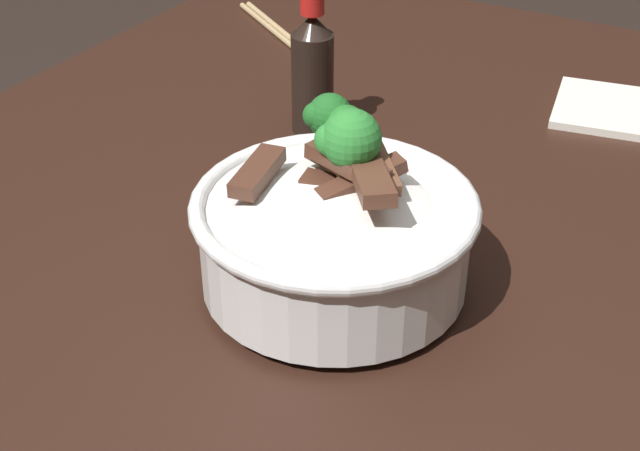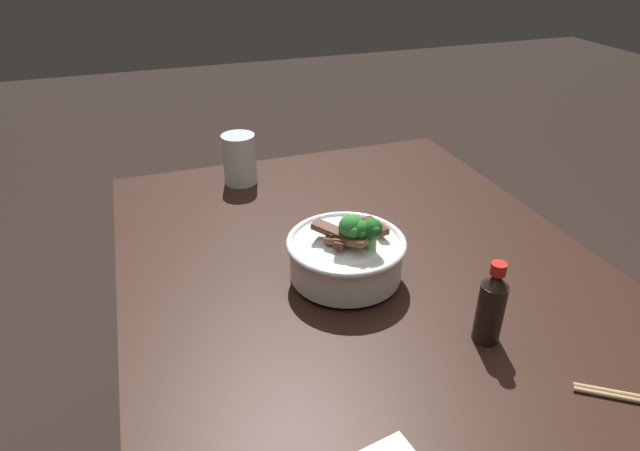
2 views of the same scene
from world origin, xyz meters
TOP-DOWN VIEW (x-y plane):
  - dining_table at (0.00, 0.00)m, footprint 1.21×0.86m
  - rice_bowl at (-0.04, -0.05)m, footprint 0.21×0.21m
  - drinking_glass at (-0.49, -0.14)m, footprint 0.08×0.08m
  - soy_sauce_bottle at (0.17, 0.10)m, footprint 0.04×0.04m

SIDE VIEW (x-z plane):
  - dining_table at x=0.00m, z-range 0.26..1.05m
  - drinking_glass at x=-0.49m, z-range 0.78..0.90m
  - rice_bowl at x=-0.04m, z-range 0.78..0.92m
  - soy_sauce_bottle at x=0.17m, z-range 0.79..0.92m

